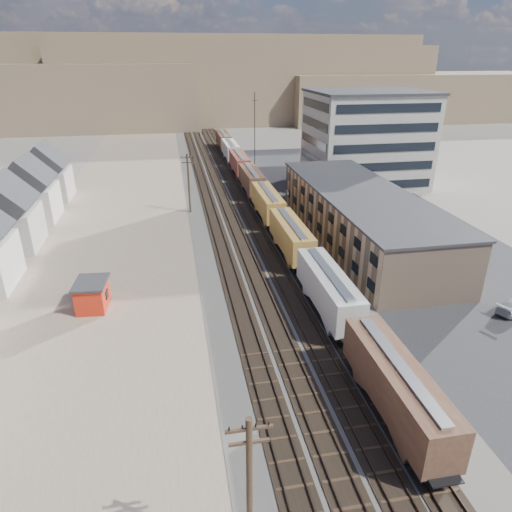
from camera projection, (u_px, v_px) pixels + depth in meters
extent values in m
plane|color=#6B6356|center=(308.00, 349.00, 41.82)|extent=(300.00, 300.00, 0.00)
cube|color=#4C4742|center=(233.00, 197.00, 86.77)|extent=(18.00, 200.00, 0.06)
cube|color=#7F6B57|center=(120.00, 220.00, 74.45)|extent=(24.00, 180.00, 0.03)
cube|color=#232326|center=(374.00, 215.00, 76.95)|extent=(26.00, 120.00, 0.04)
cube|color=black|center=(207.00, 198.00, 85.91)|extent=(2.60, 200.00, 0.08)
cube|color=#38281E|center=(203.00, 197.00, 85.74)|extent=(0.08, 200.00, 0.16)
cube|color=#38281E|center=(211.00, 197.00, 85.98)|extent=(0.08, 200.00, 0.16)
cube|color=black|center=(223.00, 197.00, 86.41)|extent=(2.60, 200.00, 0.08)
cube|color=#38281E|center=(219.00, 196.00, 86.24)|extent=(0.08, 200.00, 0.16)
cube|color=#38281E|center=(227.00, 196.00, 86.48)|extent=(0.08, 200.00, 0.16)
cube|color=black|center=(238.00, 196.00, 86.91)|extent=(2.60, 200.00, 0.08)
cube|color=#38281E|center=(235.00, 196.00, 86.74)|extent=(0.08, 200.00, 0.16)
cube|color=#38281E|center=(242.00, 195.00, 86.98)|extent=(0.08, 200.00, 0.16)
cube|color=black|center=(253.00, 195.00, 87.38)|extent=(2.60, 200.00, 0.08)
cube|color=#38281E|center=(249.00, 195.00, 87.21)|extent=(0.08, 200.00, 0.16)
cube|color=#38281E|center=(257.00, 194.00, 87.45)|extent=(0.08, 200.00, 0.16)
cube|color=black|center=(429.00, 463.00, 29.29)|extent=(2.20, 2.20, 0.90)
cube|color=black|center=(366.00, 366.00, 38.41)|extent=(2.20, 2.20, 0.90)
cube|color=#4F2922|center=(397.00, 384.00, 32.98)|extent=(3.00, 13.34, 3.40)
cube|color=#B7B7B2|center=(400.00, 364.00, 32.26)|extent=(0.90, 12.32, 0.16)
cube|color=black|center=(344.00, 333.00, 42.96)|extent=(2.20, 2.20, 0.90)
cube|color=black|center=(313.00, 284.00, 52.08)|extent=(2.20, 2.20, 0.90)
cube|color=#B8B6AC|center=(328.00, 288.00, 46.65)|extent=(3.00, 13.34, 3.40)
cube|color=#B7B7B2|center=(329.00, 272.00, 45.93)|extent=(0.90, 12.32, 0.16)
cube|color=black|center=(301.00, 266.00, 56.63)|extent=(2.20, 2.20, 0.90)
cube|color=black|center=(282.00, 236.00, 65.75)|extent=(2.20, 2.20, 0.90)
cube|color=#B97831|center=(291.00, 235.00, 60.32)|extent=(3.00, 13.34, 3.40)
cube|color=#B7B7B2|center=(291.00, 222.00, 59.60)|extent=(0.90, 12.33, 0.16)
cube|color=black|center=(274.00, 225.00, 70.29)|extent=(2.20, 2.20, 0.90)
cube|color=black|center=(261.00, 205.00, 79.42)|extent=(2.20, 2.20, 0.90)
cube|color=#B97831|center=(268.00, 202.00, 73.99)|extent=(3.00, 13.34, 3.40)
cube|color=#B7B7B2|center=(268.00, 191.00, 73.27)|extent=(0.90, 12.33, 0.16)
cube|color=black|center=(256.00, 197.00, 83.96)|extent=(2.20, 2.20, 0.90)
cube|color=black|center=(247.00, 183.00, 93.09)|extent=(2.20, 2.20, 0.90)
cube|color=#4F2922|center=(251.00, 179.00, 87.66)|extent=(3.00, 13.34, 3.40)
cube|color=#B7B7B2|center=(251.00, 170.00, 86.94)|extent=(0.90, 12.33, 0.16)
cube|color=black|center=(243.00, 177.00, 97.63)|extent=(2.20, 2.20, 0.90)
cube|color=black|center=(236.00, 167.00, 106.76)|extent=(2.20, 2.20, 0.90)
cube|color=maroon|center=(240.00, 162.00, 101.33)|extent=(3.00, 13.34, 3.40)
cube|color=#B7B7B2|center=(239.00, 154.00, 100.61)|extent=(0.90, 12.32, 0.16)
cube|color=black|center=(233.00, 162.00, 111.30)|extent=(2.20, 2.20, 0.90)
cube|color=black|center=(228.00, 154.00, 120.43)|extent=(2.20, 2.20, 0.90)
cube|color=#B8B6AC|center=(231.00, 149.00, 115.00)|extent=(3.00, 13.34, 3.40)
cube|color=#B7B7B2|center=(230.00, 142.00, 114.28)|extent=(0.90, 12.32, 0.16)
cube|color=black|center=(226.00, 150.00, 124.97)|extent=(2.20, 2.20, 0.90)
cube|color=black|center=(222.00, 144.00, 134.10)|extent=(2.20, 2.20, 0.90)
cube|color=#4F2922|center=(223.00, 139.00, 128.67)|extent=(3.00, 13.34, 3.40)
cube|color=#B7B7B2|center=(223.00, 133.00, 127.95)|extent=(0.90, 12.32, 0.16)
cube|color=tan|center=(360.00, 217.00, 65.38)|extent=(12.00, 40.00, 7.00)
cube|color=#2D2D30|center=(363.00, 192.00, 63.93)|extent=(12.40, 40.40, 0.30)
cube|color=black|center=(319.00, 228.00, 64.90)|extent=(0.12, 36.00, 1.20)
cube|color=black|center=(320.00, 208.00, 63.69)|extent=(0.12, 36.00, 1.20)
cube|color=#9E998E|center=(366.00, 140.00, 92.31)|extent=(22.00, 18.00, 18.00)
cube|color=#2D2D30|center=(370.00, 92.00, 88.59)|extent=(22.60, 18.60, 0.50)
cube|color=black|center=(313.00, 141.00, 90.47)|extent=(0.12, 16.00, 16.00)
cube|color=black|center=(385.00, 148.00, 84.17)|extent=(20.00, 0.12, 16.00)
cylinder|color=#382619|center=(250.00, 498.00, 22.19)|extent=(0.32, 0.32, 10.00)
cube|color=#382619|center=(249.00, 429.00, 20.41)|extent=(2.20, 0.14, 0.14)
cube|color=#382619|center=(249.00, 442.00, 20.74)|extent=(1.90, 0.14, 0.14)
cylinder|color=black|center=(262.00, 425.00, 20.45)|extent=(0.08, 0.08, 0.22)
cylinder|color=#382619|center=(189.00, 184.00, 76.15)|extent=(0.32, 0.32, 10.00)
cube|color=#382619|center=(187.00, 158.00, 74.37)|extent=(2.20, 0.14, 0.14)
cube|color=#382619|center=(188.00, 162.00, 74.69)|extent=(1.90, 0.14, 0.14)
cylinder|color=black|center=(191.00, 156.00, 74.41)|extent=(0.08, 0.08, 0.22)
cylinder|color=black|center=(255.00, 139.00, 93.14)|extent=(0.16, 0.16, 18.00)
cube|color=black|center=(255.00, 100.00, 90.10)|extent=(1.20, 0.08, 0.08)
cube|color=#9E998E|center=(8.00, 229.00, 62.92)|extent=(8.00, 8.00, 5.50)
cube|color=#2D2D30|center=(2.00, 203.00, 61.44)|extent=(8.15, 8.16, 8.15)
cube|color=#B7B2A8|center=(31.00, 203.00, 73.71)|extent=(8.00, 8.00, 5.50)
cube|color=#2D2D30|center=(26.00, 181.00, 72.23)|extent=(8.15, 8.16, 8.15)
cube|color=#9E998E|center=(48.00, 184.00, 84.50)|extent=(8.00, 8.00, 5.50)
cube|color=#2D2D30|center=(44.00, 165.00, 83.03)|extent=(8.15, 8.16, 8.15)
cube|color=brown|center=(27.00, 97.00, 162.27)|extent=(120.00, 40.00, 22.00)
cube|color=brown|center=(244.00, 84.00, 183.38)|extent=(140.00, 45.00, 28.00)
cube|color=brown|center=(416.00, 97.00, 188.07)|extent=(110.00, 38.00, 18.00)
cube|color=brown|center=(168.00, 77.00, 195.56)|extent=(200.00, 60.00, 32.00)
cube|color=red|center=(93.00, 296.00, 48.12)|extent=(3.19, 4.08, 2.90)
cube|color=#2D2D30|center=(90.00, 283.00, 47.50)|extent=(3.60, 4.49, 0.24)
cube|color=black|center=(107.00, 294.00, 48.23)|extent=(0.17, 0.97, 0.97)
imported|color=navy|center=(350.00, 189.00, 88.84)|extent=(4.70, 5.70, 1.44)
imported|color=silver|center=(394.00, 196.00, 84.24)|extent=(3.88, 5.35, 1.69)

